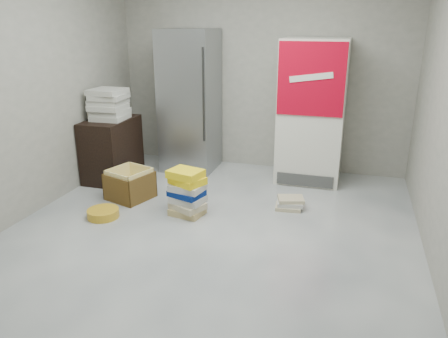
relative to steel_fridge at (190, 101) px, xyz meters
name	(u,v)px	position (x,y,z in m)	size (l,w,h in m)	color
ground	(201,245)	(0.90, -2.13, -0.95)	(5.00, 5.00, 0.00)	silver
room_shell	(197,47)	(0.90, -2.13, 0.85)	(4.04, 5.04, 2.82)	#A19B91
steel_fridge	(190,101)	(0.00, 0.00, 0.00)	(0.70, 0.72, 1.90)	#989B9F
coke_cooler	(312,112)	(1.65, -0.01, -0.05)	(0.80, 0.73, 1.80)	silver
wood_shelf	(112,149)	(-0.83, -0.73, -0.55)	(0.50, 0.80, 0.80)	black
supply_box_stack	(109,104)	(-0.82, -0.73, 0.04)	(0.45, 0.44, 0.39)	beige
phonebook_stack_main	(187,192)	(0.53, -1.51, -0.70)	(0.43, 0.42, 0.50)	tan
phonebook_stack_side	(290,203)	(1.57, -1.04, -0.89)	(0.34, 0.29, 0.13)	tan
cardboard_box	(130,186)	(-0.29, -1.29, -0.80)	(0.56, 0.56, 0.36)	yellow
bucket_lid	(103,213)	(-0.31, -1.85, -0.91)	(0.34, 0.34, 0.09)	gold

